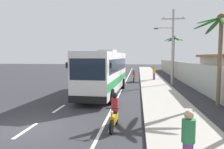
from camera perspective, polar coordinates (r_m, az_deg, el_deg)
name	(u,v)px	position (r m, az deg, el deg)	size (l,w,h in m)	color
ground_plane	(29,129)	(10.56, -21.47, -13.38)	(160.00, 160.00, 0.00)	#303035
sidewalk_kerb	(160,93)	(19.15, 12.74, -4.80)	(3.20, 90.00, 0.14)	#A8A399
lane_markings	(113,86)	(23.66, 0.15, -3.01)	(3.43, 71.00, 0.01)	white
boundary_wall	(193,76)	(23.58, 21.05, -0.27)	(0.24, 60.00, 2.54)	#B2B2AD
coach_bus_foreground	(105,71)	(18.31, -1.94, 0.97)	(3.22, 11.05, 3.85)	silver
coach_bus_far_lane	(108,62)	(45.66, -1.17, 3.26)	(3.05, 11.82, 3.79)	gold
motorcycle_beside_bus	(114,114)	(9.73, 0.60, -10.57)	(0.56, 1.96, 1.61)	black
motorcycle_trailing	(134,77)	(27.11, 5.88, -0.66)	(0.56, 1.96, 1.58)	black
pedestrian_near_kerb	(154,73)	(28.89, 11.24, 0.44)	(0.36, 0.36, 1.76)	#75388E
pedestrian_midwalk	(188,139)	(6.29, 19.81, -16.10)	(0.36, 0.36, 1.68)	#75388E
utility_pole_mid	(172,45)	(25.06, 15.84, 7.75)	(3.41, 0.24, 8.49)	#9E9E99
palm_nearest	(221,35)	(15.46, 27.26, 9.47)	(3.60, 3.41, 5.97)	brown
palm_second	(174,47)	(32.54, 16.24, 7.13)	(2.78, 2.77, 6.28)	brown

